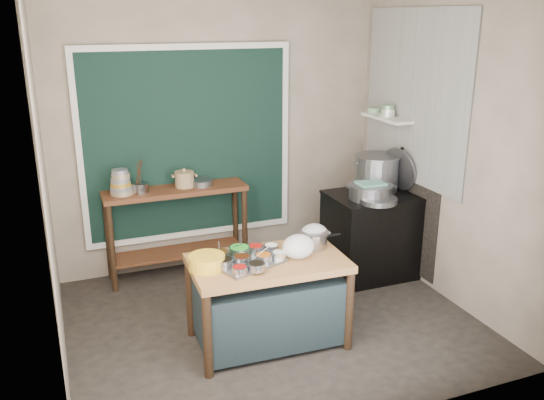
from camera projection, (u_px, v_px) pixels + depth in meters
name	position (u px, v px, depth m)	size (l,w,h in m)	color
floor	(272.00, 322.00, 5.19)	(3.50, 3.00, 0.02)	#2E2823
back_wall	(220.00, 136.00, 6.09)	(3.50, 0.02, 2.80)	gray
left_wall	(44.00, 194.00, 4.14)	(0.02, 3.00, 2.80)	gray
right_wall	(447.00, 153.00, 5.37)	(0.02, 3.00, 2.80)	gray
curtain_panel	(188.00, 144.00, 5.95)	(2.10, 0.02, 1.90)	black
curtain_frame	(188.00, 144.00, 5.94)	(2.22, 0.03, 2.02)	beige
tile_panel	(414.00, 97.00, 5.71)	(0.02, 1.70, 1.70)	#B2B2AA
soot_patch	(401.00, 204.00, 6.15)	(0.01, 1.30, 1.30)	black
wall_shelf	(387.00, 118.00, 6.01)	(0.22, 0.70, 0.03)	beige
prep_table	(268.00, 301.00, 4.74)	(1.25, 0.72, 0.75)	#936035
back_counter	(178.00, 232.00, 5.98)	(1.45, 0.40, 0.95)	#583019
stove_block	(372.00, 236.00, 6.01)	(0.90, 0.68, 0.85)	black
stove_top	(375.00, 196.00, 5.88)	(0.92, 0.69, 0.03)	black
condiment_tray	(248.00, 262.00, 4.56)	(0.53, 0.38, 0.02)	gray
condiment_bowls	(245.00, 257.00, 4.55)	(0.59, 0.48, 0.07)	gray
yellow_basin	(207.00, 262.00, 4.45)	(0.29, 0.29, 0.11)	gold
saucepan	(313.00, 240.00, 4.86)	(0.25, 0.25, 0.14)	gray
plastic_bag_a	(298.00, 247.00, 4.63)	(0.26, 0.22, 0.20)	white
plastic_bag_b	(314.00, 234.00, 4.91)	(0.25, 0.21, 0.19)	white
bowl_stack	(121.00, 183.00, 5.61)	(0.22, 0.22, 0.25)	tan
utensil_cup	(140.00, 188.00, 5.68)	(0.17, 0.17, 0.10)	gray
ceramic_crock	(185.00, 180.00, 5.86)	(0.21, 0.21, 0.14)	#957851
wide_bowl	(201.00, 182.00, 5.93)	(0.24, 0.24, 0.06)	gray
stock_pot	(377.00, 173.00, 5.96)	(0.48, 0.48, 0.37)	gray
pot_lid	(399.00, 169.00, 5.95)	(0.46, 0.46, 0.02)	gray
steamer	(370.00, 191.00, 5.72)	(0.46, 0.46, 0.15)	gray
green_cloth	(371.00, 183.00, 5.69)	(0.26, 0.20, 0.02)	#64A594
shallow_pan	(378.00, 200.00, 5.61)	(0.38, 0.38, 0.05)	gray
shelf_bowl_stack	(388.00, 111.00, 5.97)	(0.15, 0.15, 0.12)	silver
shelf_bowl_green	(374.00, 110.00, 6.22)	(0.15, 0.15, 0.05)	gray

